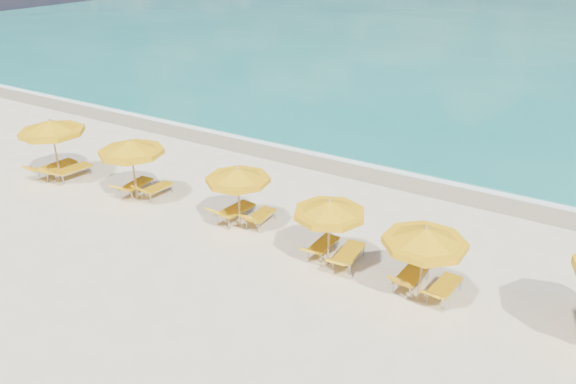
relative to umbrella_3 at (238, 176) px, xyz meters
The scene contains 20 objects.
ground_plane 2.34m from the umbrella_3, 20.16° to the right, with size 120.00×120.00×0.00m, color beige.
ocean 47.57m from the umbrella_3, 88.42° to the left, with size 120.00×80.00×0.30m, color #136F64.
wet_sand_band 7.29m from the umbrella_3, 79.28° to the left, with size 120.00×2.60×0.01m, color tan.
foam_line 8.05m from the umbrella_3, 80.37° to the left, with size 120.00×1.20×0.03m, color white.
whitecap_near 17.27m from the umbrella_3, 105.85° to the left, with size 14.00×0.36×0.05m, color white.
umbrella_1 8.66m from the umbrella_3, behind, with size 3.14×3.14×2.55m.
umbrella_2 4.56m from the umbrella_3, behind, with size 2.71×2.71×2.42m.
umbrella_3 is the anchor object (origin of this frame).
umbrella_4 3.74m from the umbrella_3, ahead, with size 2.23×2.23×2.18m.
umbrella_5 6.73m from the umbrella_3, ahead, with size 2.90×2.90×2.29m.
lounger_1_left 9.20m from the umbrella_3, behind, with size 0.83×2.11×0.77m.
lounger_1_right 8.41m from the umbrella_3, behind, with size 0.92×2.03×0.72m.
lounger_2_left 5.21m from the umbrella_3, behind, with size 0.80×1.89×0.77m.
lounger_2_right 4.45m from the umbrella_3, behind, with size 0.69×1.65×0.74m.
lounger_3_left 1.71m from the umbrella_3, 147.77° to the left, with size 0.84×1.93×0.85m.
lounger_3_right 1.82m from the umbrella_3, 40.14° to the left, with size 0.61×1.62×0.77m.
lounger_4_left 3.69m from the umbrella_3, ahead, with size 0.56×1.67×0.66m.
lounger_4_right 4.54m from the umbrella_3, ahead, with size 0.75×1.89×0.69m.
lounger_5_left 6.47m from the umbrella_3, ahead, with size 0.69×1.79×0.84m.
lounger_5_right 7.41m from the umbrella_3, ahead, with size 0.72×1.76×0.70m.
Camera 1 is at (8.97, -13.06, 9.15)m, focal length 35.00 mm.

